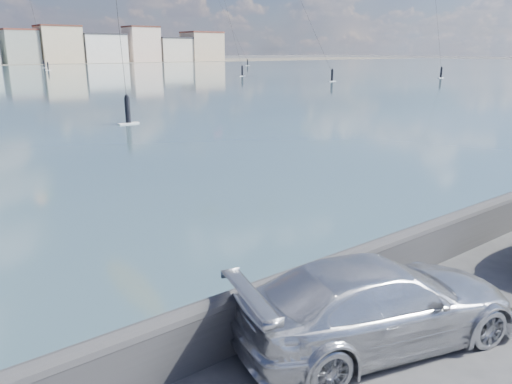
% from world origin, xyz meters
% --- Properties ---
extents(seawall, '(400.00, 0.36, 1.08)m').
position_xyz_m(seawall, '(0.00, 2.70, 0.58)').
color(seawall, '#28282B').
rests_on(seawall, ground).
extents(car_silver, '(5.45, 3.36, 1.47)m').
position_xyz_m(car_silver, '(1.59, 1.37, 0.74)').
color(car_silver, silver).
rests_on(car_silver, ground).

